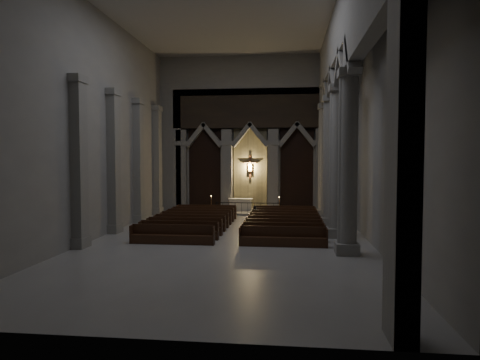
{
  "coord_description": "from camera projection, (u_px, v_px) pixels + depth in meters",
  "views": [
    {
      "loc": [
        2.9,
        -21.43,
        4.22
      ],
      "look_at": [
        0.18,
        3.0,
        2.94
      ],
      "focal_mm": 32.0,
      "sensor_mm": 36.0,
      "label": 1
    }
  ],
  "objects": [
    {
      "name": "worshipper",
      "position": [
        255.0,
        214.0,
        27.9
      ],
      "size": [
        0.44,
        0.34,
        1.09
      ],
      "primitive_type": "imported",
      "rotation": [
        0.0,
        0.0,
        0.22
      ],
      "color": "black",
      "rests_on": "ground"
    },
    {
      "name": "sanctuary_wall",
      "position": [
        250.0,
        127.0,
        32.91
      ],
      "size": [
        14.0,
        0.77,
        12.0
      ],
      "color": "gray",
      "rests_on": "ground"
    },
    {
      "name": "candle_stand_right",
      "position": [
        279.0,
        211.0,
        30.8
      ],
      "size": [
        0.24,
        0.24,
        1.4
      ],
      "color": "#B46F37",
      "rests_on": "ground"
    },
    {
      "name": "candle_stand_left",
      "position": [
        211.0,
        210.0,
        31.26
      ],
      "size": [
        0.24,
        0.24,
        1.45
      ],
      "color": "#B46F37",
      "rests_on": "ground"
    },
    {
      "name": "left_pilasters",
      "position": [
        127.0,
        163.0,
        25.82
      ],
      "size": [
        0.6,
        13.0,
        8.03
      ],
      "color": "gray",
      "rests_on": "ground"
    },
    {
      "name": "right_arcade",
      "position": [
        339.0,
        88.0,
        22.11
      ],
      "size": [
        1.0,
        24.0,
        12.0
      ],
      "color": "gray",
      "rests_on": "ground"
    },
    {
      "name": "altar",
      "position": [
        241.0,
        204.0,
        32.93
      ],
      "size": [
        1.82,
        0.73,
        0.93
      ],
      "color": "beige",
      "rests_on": "sanctuary_step"
    },
    {
      "name": "altar_rail",
      "position": [
        248.0,
        206.0,
        31.49
      ],
      "size": [
        4.79,
        0.09,
        0.94
      ],
      "color": "black",
      "rests_on": "ground"
    },
    {
      "name": "sanctuary_step",
      "position": [
        249.0,
        212.0,
        32.32
      ],
      "size": [
        8.5,
        2.6,
        0.15
      ],
      "primitive_type": "cube",
      "color": "gray",
      "rests_on": "ground"
    },
    {
      "name": "room",
      "position": [
        230.0,
        90.0,
        21.41
      ],
      "size": [
        24.0,
        24.1,
        12.0
      ],
      "color": "#9F9C97",
      "rests_on": "ground"
    },
    {
      "name": "pews",
      "position": [
        237.0,
        225.0,
        25.02
      ],
      "size": [
        9.59,
        9.31,
        0.93
      ],
      "color": "black",
      "rests_on": "ground"
    }
  ]
}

